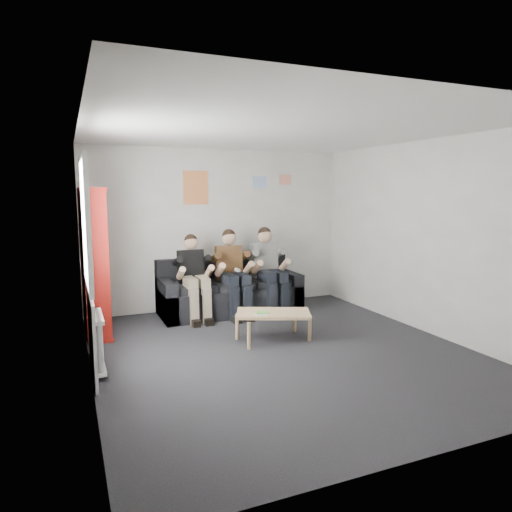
{
  "coord_description": "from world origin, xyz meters",
  "views": [
    {
      "loc": [
        -2.41,
        -4.94,
        1.98
      ],
      "look_at": [
        0.19,
        1.3,
        1.03
      ],
      "focal_mm": 32.0,
      "sensor_mm": 36.0,
      "label": 1
    }
  ],
  "objects_px": {
    "person_left": "(194,277)",
    "person_middle": "(233,273)",
    "sofa": "(229,293)",
    "coffee_table": "(273,315)",
    "person_right": "(269,270)",
    "bookshelf": "(96,262)"
  },
  "relations": [
    {
      "from": "sofa",
      "to": "coffee_table",
      "type": "bearing_deg",
      "value": -87.86
    },
    {
      "from": "person_left",
      "to": "person_middle",
      "type": "bearing_deg",
      "value": -0.91
    },
    {
      "from": "bookshelf",
      "to": "person_middle",
      "type": "height_order",
      "value": "bookshelf"
    },
    {
      "from": "bookshelf",
      "to": "person_right",
      "type": "bearing_deg",
      "value": 2.63
    },
    {
      "from": "person_middle",
      "to": "person_right",
      "type": "xyz_separation_m",
      "value": [
        0.64,
        -0.0,
        0.01
      ]
    },
    {
      "from": "sofa",
      "to": "person_middle",
      "type": "distance_m",
      "value": 0.42
    },
    {
      "from": "sofa",
      "to": "person_right",
      "type": "bearing_deg",
      "value": -18.07
    },
    {
      "from": "person_middle",
      "to": "person_left",
      "type": "bearing_deg",
      "value": -170.93
    },
    {
      "from": "sofa",
      "to": "person_middle",
      "type": "xyz_separation_m",
      "value": [
        -0.0,
        -0.21,
        0.37
      ]
    },
    {
      "from": "bookshelf",
      "to": "person_left",
      "type": "distance_m",
      "value": 1.51
    },
    {
      "from": "person_left",
      "to": "person_right",
      "type": "height_order",
      "value": "person_right"
    },
    {
      "from": "sofa",
      "to": "person_right",
      "type": "height_order",
      "value": "person_right"
    },
    {
      "from": "person_middle",
      "to": "sofa",
      "type": "bearing_deg",
      "value": 99.4
    },
    {
      "from": "sofa",
      "to": "person_left",
      "type": "distance_m",
      "value": 0.75
    },
    {
      "from": "person_right",
      "to": "bookshelf",
      "type": "bearing_deg",
      "value": -171.73
    },
    {
      "from": "person_middle",
      "to": "person_right",
      "type": "bearing_deg",
      "value": 9.34
    },
    {
      "from": "person_left",
      "to": "person_middle",
      "type": "distance_m",
      "value": 0.64
    },
    {
      "from": "bookshelf",
      "to": "person_left",
      "type": "height_order",
      "value": "bookshelf"
    },
    {
      "from": "coffee_table",
      "to": "person_middle",
      "type": "xyz_separation_m",
      "value": [
        -0.06,
        1.42,
        0.35
      ]
    },
    {
      "from": "bookshelf",
      "to": "person_middle",
      "type": "bearing_deg",
      "value": 4.16
    },
    {
      "from": "sofa",
      "to": "person_left",
      "type": "xyz_separation_m",
      "value": [
        -0.64,
        -0.2,
        0.35
      ]
    },
    {
      "from": "coffee_table",
      "to": "person_middle",
      "type": "bearing_deg",
      "value": 92.46
    }
  ]
}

